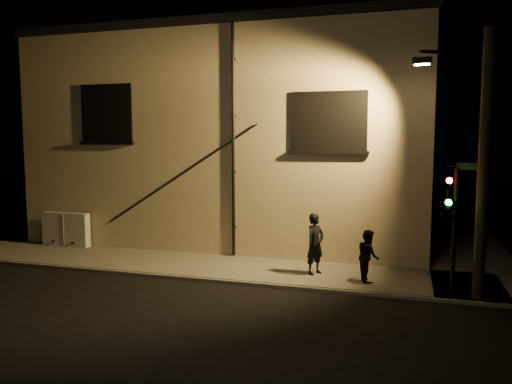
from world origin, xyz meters
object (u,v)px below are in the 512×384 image
(traffic_signal, at_px, (448,207))
(pedestrian_a, at_px, (315,244))
(pedestrian_b, at_px, (368,256))
(streetlamp_pole, at_px, (480,160))
(utility_cabinet, at_px, (66,229))

(traffic_signal, bearing_deg, pedestrian_a, 162.58)
(pedestrian_b, bearing_deg, streetlamp_pole, -121.77)
(pedestrian_b, relative_size, traffic_signal, 0.43)
(pedestrian_b, distance_m, traffic_signal, 2.81)
(pedestrian_a, height_order, traffic_signal, traffic_signal)
(pedestrian_b, xyz_separation_m, traffic_signal, (2.11, -0.81, 1.67))
(utility_cabinet, height_order, pedestrian_a, pedestrian_a)
(utility_cabinet, distance_m, traffic_signal, 14.45)
(pedestrian_b, relative_size, streetlamp_pole, 0.22)
(pedestrian_b, height_order, streetlamp_pole, streetlamp_pole)
(utility_cabinet, distance_m, streetlamp_pole, 15.38)
(streetlamp_pole, bearing_deg, pedestrian_a, 166.42)
(pedestrian_b, bearing_deg, pedestrian_a, 59.42)
(utility_cabinet, bearing_deg, pedestrian_b, -8.09)
(utility_cabinet, relative_size, traffic_signal, 0.56)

